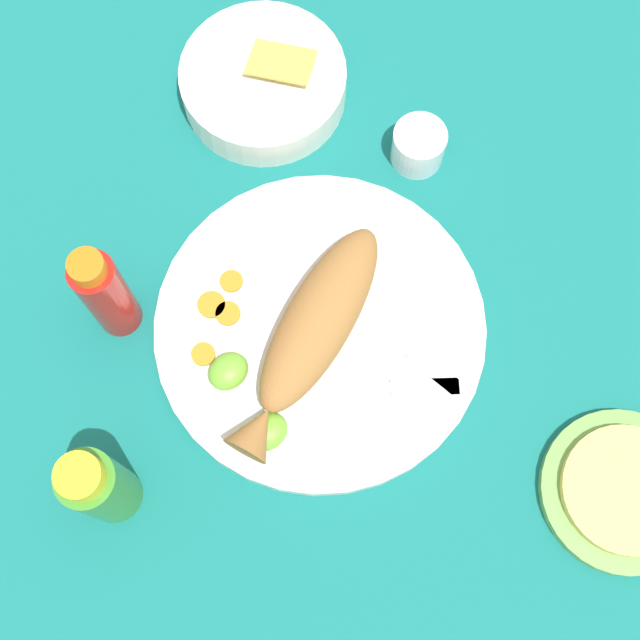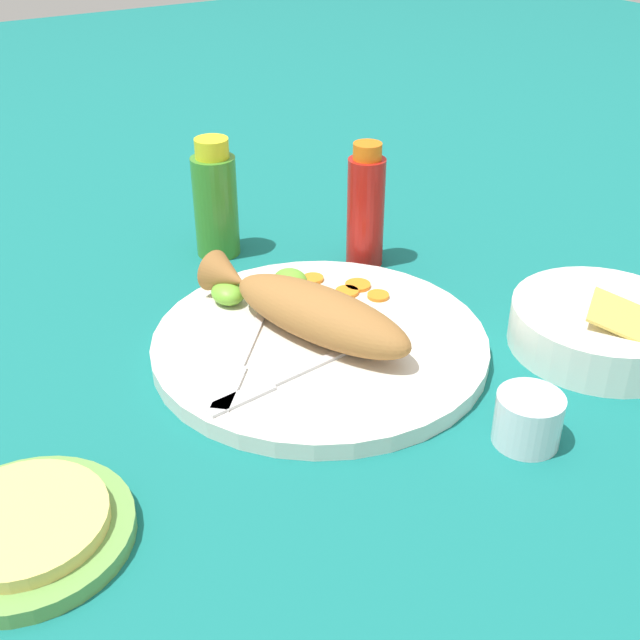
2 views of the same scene
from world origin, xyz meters
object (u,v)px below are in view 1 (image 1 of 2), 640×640
Objects in this scene: main_plate at (320,328)px; tortilla_plate at (622,491)px; salt_cup at (418,147)px; hot_sauce_bottle_green at (99,486)px; fork_near at (404,346)px; fork_far at (381,388)px; hot_sauce_bottle_red at (105,293)px; fried_fish at (313,331)px; guacamole_bowl at (264,82)px.

main_plate is 0.35m from tortilla_plate.
main_plate is 0.23m from salt_cup.
salt_cup is at bearing 7.46° from hot_sauce_bottle_green.
fork_near is 0.05m from fork_far.
hot_sauce_bottle_red is 2.61× the size of salt_cup.
fried_fish is at bearing -4.15° from hot_sauce_bottle_green.
hot_sauce_bottle_green is (-0.27, 0.11, 0.05)m from fork_far.
hot_sauce_bottle_red is (-0.19, 0.23, 0.05)m from fork_near.
main_plate is 1.85× the size of guacamole_bowl.
tortilla_plate is (0.11, -0.24, -0.01)m from fork_far.
salt_cup is at bearing 0.41° from fried_fish.
hot_sauce_bottle_green is (-0.25, 0.02, 0.03)m from fried_fish.
fork_far reaches higher than main_plate.
main_plate is at bearing 107.77° from tortilla_plate.
hot_sauce_bottle_red reaches higher than fork_near.
fried_fish is 1.77× the size of hot_sauce_bottle_green.
salt_cup is at bearing 124.94° from fork_near.
tortilla_plate is at bearing -42.54° from hot_sauce_bottle_green.
salt_cup reaches higher than fork_far.
hot_sauce_bottle_red is 0.55m from tortilla_plate.
hot_sauce_bottle_green reaches higher than salt_cup.
main_plate is 5.85× the size of salt_cup.
salt_cup is at bearing -67.70° from guacamole_bowl.
hot_sauce_bottle_red is (-0.14, 0.16, 0.06)m from main_plate.
guacamole_bowl reaches higher than fork_far.
hot_sauce_bottle_red is (-0.15, 0.25, 0.05)m from fork_far.
guacamole_bowl is at bearing 112.30° from salt_cup.
salt_cup reaches higher than fork_near.
hot_sauce_bottle_red reaches higher than fork_far.
fork_near is 0.34m from guacamole_bowl.
hot_sauce_bottle_red is 0.83× the size of guacamole_bowl.
fork_far is 0.28m from salt_cup.
fried_fish is at bearing -161.13° from main_plate.
hot_sauce_bottle_red reaches higher than fried_fish.
hot_sauce_bottle_green is at bearing -160.02° from fork_far.
main_plate is 0.09m from fork_far.
main_plate is 0.22m from hot_sauce_bottle_red.
main_plate is at bearing -120.30° from guacamole_bowl.
hot_sauce_bottle_green reaches higher than tortilla_plate.
main_plate is at bearing -154.38° from fork_near.
hot_sauce_bottle_green is at bearing 177.17° from main_plate.
hot_sauce_bottle_green is (-0.32, 0.09, 0.05)m from fork_near.
main_plate is at bearing -2.83° from hot_sauce_bottle_green.
hot_sauce_bottle_red reaches higher than hot_sauce_bottle_green.
fried_fish is 0.10m from fork_near.
hot_sauce_bottle_red reaches higher than main_plate.
main_plate is 2.29× the size of hot_sauce_bottle_green.
fried_fish is 1.73× the size of hot_sauce_bottle_red.
main_plate is at bearing 0.00° from fried_fish.
fork_near is 1.22× the size of hot_sauce_bottle_green.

